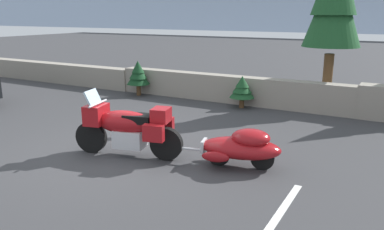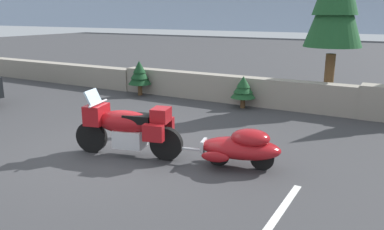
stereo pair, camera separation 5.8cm
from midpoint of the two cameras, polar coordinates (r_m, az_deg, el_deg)
name	(u,v)px [view 1 (the left image)]	position (r m, az deg, el deg)	size (l,w,h in m)	color
ground_plane	(115,154)	(8.24, -11.40, -5.60)	(80.00, 80.00, 0.00)	#38383A
stone_guard_wall	(243,90)	(12.54, 7.43, 3.63)	(24.00, 0.61, 0.94)	gray
touring_motorcycle	(127,127)	(7.89, -9.75, -1.69)	(2.28, 1.07, 1.33)	black
car_shaped_trailer	(241,147)	(7.32, 7.03, -4.63)	(2.22, 1.05, 0.76)	black
pine_sapling_near	(138,74)	(13.84, -8.06, 6.02)	(0.81, 0.81, 1.23)	brown
pine_sapling_farther	(242,88)	(11.95, 7.25, 3.95)	(0.76, 0.76, 0.99)	brown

